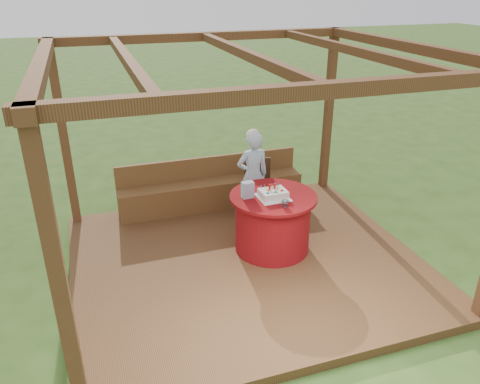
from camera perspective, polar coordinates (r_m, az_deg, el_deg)
name	(u,v)px	position (r m, az deg, el deg)	size (l,w,h in m)	color
ground	(246,266)	(6.40, 0.72, -9.06)	(60.00, 60.00, 0.00)	#2E4E1A
deck	(246,263)	(6.37, 0.72, -8.61)	(4.50, 4.00, 0.12)	brown
pergola	(247,88)	(5.45, 0.85, 12.51)	(4.50, 4.00, 2.72)	brown
bench	(212,191)	(7.66, -3.48, 0.15)	(3.00, 0.42, 0.80)	brown
table	(272,222)	(6.38, 3.98, -3.67)	(1.16, 1.16, 0.81)	maroon
chair	(257,183)	(7.41, 2.05, 1.11)	(0.55, 0.55, 0.87)	#3B2413
elderly_woman	(253,175)	(7.10, 1.55, 2.15)	(0.52, 0.36, 1.43)	#9DC6E9
birthday_cake	(273,194)	(6.12, 4.06, -0.22)	(0.40, 0.40, 0.18)	white
gift_bag	(248,190)	(6.08, 0.94, 0.27)	(0.15, 0.10, 0.22)	#CF86BE
drinking_glass	(285,204)	(5.89, 5.51, -1.44)	(0.09, 0.09, 0.09)	white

